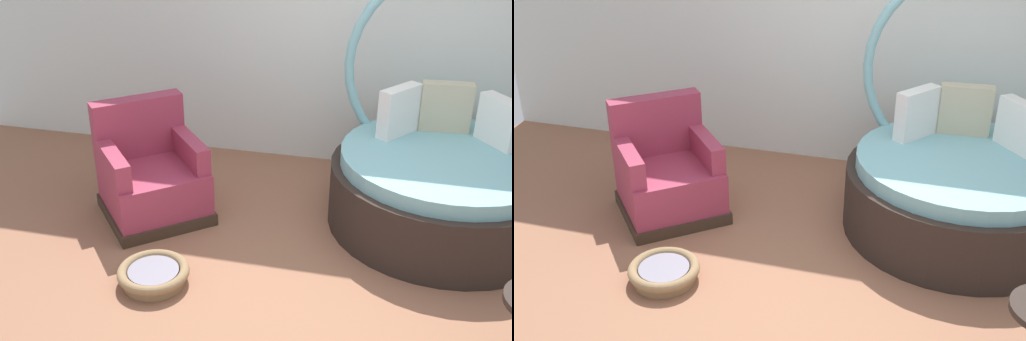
# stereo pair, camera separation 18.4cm
# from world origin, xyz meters

# --- Properties ---
(ground_plane) EXTENTS (8.00, 8.00, 0.02)m
(ground_plane) POSITION_xyz_m (0.00, 0.00, -0.01)
(ground_plane) COLOR #936047
(round_daybed) EXTENTS (1.80, 1.80, 2.05)m
(round_daybed) POSITION_xyz_m (0.81, 1.03, 0.42)
(round_daybed) COLOR #2D231E
(round_daybed) RESTS_ON ground_plane
(red_armchair) EXTENTS (1.13, 1.13, 0.94)m
(red_armchair) POSITION_xyz_m (-1.54, 0.60, 0.33)
(red_armchair) COLOR #38281E
(red_armchair) RESTS_ON ground_plane
(pet_basket) EXTENTS (0.51, 0.51, 0.13)m
(pet_basket) POSITION_xyz_m (-1.15, -0.33, 0.07)
(pet_basket) COLOR #8E704C
(pet_basket) RESTS_ON ground_plane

